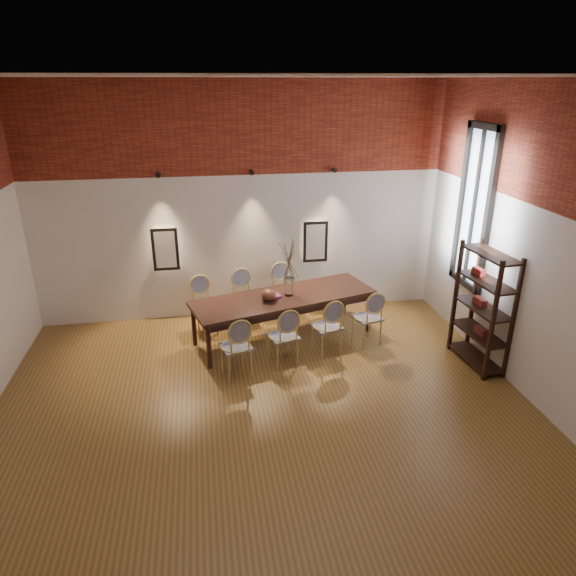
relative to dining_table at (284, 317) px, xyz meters
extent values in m
cube|color=olive|center=(-0.56, -2.38, -0.39)|extent=(7.00, 7.00, 0.02)
cube|color=silver|center=(-0.56, -2.38, 3.63)|extent=(7.00, 7.00, 0.02)
cube|color=silver|center=(-0.56, 1.17, 1.62)|extent=(7.00, 0.10, 4.00)
cube|color=silver|center=(-0.56, -5.93, 1.62)|extent=(7.00, 0.10, 4.00)
cube|color=silver|center=(2.99, -2.38, 1.62)|extent=(0.10, 7.00, 4.00)
cube|color=maroon|center=(-0.56, 1.10, 2.88)|extent=(7.00, 0.02, 1.50)
cube|color=maroon|center=(-0.56, -5.86, 2.88)|extent=(7.00, 0.02, 1.50)
cube|color=#FFEAC6|center=(-1.86, 1.07, 0.93)|extent=(0.36, 0.06, 0.66)
cube|color=#FFEAC6|center=(0.74, 1.07, 0.93)|extent=(0.36, 0.06, 0.66)
cylinder|color=black|center=(-1.86, 1.04, 2.17)|extent=(0.08, 0.10, 0.08)
cylinder|color=black|center=(-0.36, 1.04, 2.17)|extent=(0.08, 0.10, 0.08)
cylinder|color=black|center=(1.04, 1.04, 2.17)|extent=(0.08, 0.10, 0.08)
cube|color=silver|center=(2.90, -0.38, 1.77)|extent=(0.02, 0.78, 2.38)
cube|color=black|center=(2.88, -0.38, 1.77)|extent=(0.08, 0.90, 2.50)
cube|color=black|center=(2.88, -0.38, 1.77)|extent=(0.06, 0.06, 2.40)
cube|color=black|center=(0.00, 0.00, 0.00)|extent=(3.10, 1.72, 0.75)
cylinder|color=silver|center=(0.09, 0.02, 0.53)|extent=(0.14, 0.14, 0.30)
ellipsoid|color=brown|center=(-0.26, -0.13, 0.46)|extent=(0.24, 0.24, 0.18)
cube|color=#7F265D|center=(-0.19, -0.02, 0.39)|extent=(0.30, 0.24, 0.03)
camera|label=1|loc=(-1.21, -7.46, 3.61)|focal=32.00mm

